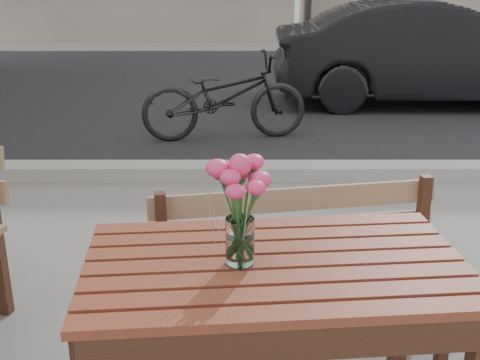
{
  "coord_description": "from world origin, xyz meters",
  "views": [
    {
      "loc": [
        -0.25,
        -1.7,
        1.65
      ],
      "look_at": [
        -0.25,
        0.07,
        1.02
      ],
      "focal_mm": 45.0,
      "sensor_mm": 36.0,
      "label": 1
    }
  ],
  "objects_px": {
    "main_vase": "(240,197)",
    "main_table": "(275,295)",
    "bicycle": "(224,97)",
    "parked_car": "(432,53)"
  },
  "relations": [
    {
      "from": "main_vase",
      "to": "bicycle",
      "type": "distance_m",
      "value": 4.23
    },
    {
      "from": "main_vase",
      "to": "parked_car",
      "type": "bearing_deg",
      "value": 67.77
    },
    {
      "from": "main_vase",
      "to": "bicycle",
      "type": "xyz_separation_m",
      "value": [
        -0.16,
        4.19,
        -0.55
      ]
    },
    {
      "from": "bicycle",
      "to": "main_table",
      "type": "bearing_deg",
      "value": 174.36
    },
    {
      "from": "main_table",
      "to": "bicycle",
      "type": "distance_m",
      "value": 4.19
    },
    {
      "from": "main_table",
      "to": "parked_car",
      "type": "relative_size",
      "value": 0.33
    },
    {
      "from": "main_vase",
      "to": "main_table",
      "type": "bearing_deg",
      "value": 7.5
    },
    {
      "from": "parked_car",
      "to": "bicycle",
      "type": "bearing_deg",
      "value": 124.14
    },
    {
      "from": "parked_car",
      "to": "main_table",
      "type": "bearing_deg",
      "value": 159.76
    },
    {
      "from": "main_vase",
      "to": "bicycle",
      "type": "height_order",
      "value": "main_vase"
    }
  ]
}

